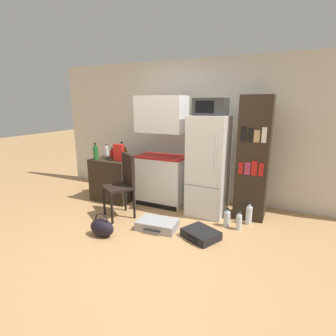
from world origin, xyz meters
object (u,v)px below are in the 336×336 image
side_table (117,178)px  water_bottle_front (249,215)px  refrigerator (208,166)px  bottle_olive_oil (122,151)px  cereal_box (119,153)px  microwave (211,107)px  bookshelf (253,159)px  water_bottle_middle (239,222)px  kitchen_hutch (162,157)px  bottle_amber_beer (125,153)px  suitcase_small_flat (201,234)px  bottle_milk_white (107,151)px  suitcase_large_flat (157,225)px  water_bottle_back (227,219)px  bottle_green_tall (96,153)px  bottle_ketchup_red (112,153)px  bowl (120,155)px  chair (123,180)px  handbag (102,227)px

side_table → water_bottle_front: size_ratio=2.25×
refrigerator → bottle_olive_oil: bearing=-178.8°
cereal_box → water_bottle_front: cereal_box is taller
microwave → water_bottle_front: bearing=-11.3°
bookshelf → water_bottle_middle: (-0.06, -0.52, -0.83)m
water_bottle_front → water_bottle_middle: bearing=-111.2°
kitchen_hutch → bottle_amber_beer: (-0.77, 0.01, -0.01)m
suitcase_small_flat → bottle_milk_white: bearing=-176.6°
suitcase_large_flat → water_bottle_front: water_bottle_front is taller
side_table → water_bottle_back: bearing=-7.9°
refrigerator → bottle_milk_white: refrigerator is taller
side_table → cereal_box: (0.22, -0.19, 0.54)m
microwave → suitcase_large_flat: microwave is taller
microwave → bottle_milk_white: microwave is taller
side_table → bookshelf: (2.43, 0.18, 0.56)m
side_table → kitchen_hutch: 1.03m
bookshelf → suitcase_small_flat: bearing=-115.7°
side_table → bottle_olive_oil: size_ratio=2.50×
bottle_green_tall → cereal_box: bearing=11.4°
microwave → water_bottle_front: 1.72m
bottle_ketchup_red → bottle_green_tall: bearing=-112.6°
bottle_ketchup_red → bowl: bearing=47.7°
kitchen_hutch → bottle_milk_white: 1.21m
suitcase_large_flat → water_bottle_back: (0.88, 0.51, 0.05)m
side_table → suitcase_large_flat: bearing=-32.1°
suitcase_large_flat → bottle_amber_beer: bearing=136.0°
bottle_ketchup_red → water_bottle_front: size_ratio=0.50×
kitchen_hutch → chair: kitchen_hutch is taller
refrigerator → bowl: size_ratio=9.75×
bowl → chair: bearing=-51.9°
bottle_green_tall → water_bottle_back: size_ratio=1.08×
bottle_green_tall → suitcase_large_flat: bottle_green_tall is taller
handbag → microwave: bearing=52.7°
bookshelf → bottle_milk_white: bookshelf is taller
bookshelf → bottle_olive_oil: bearing=-176.0°
side_table → bookshelf: bookshelf is taller
bottle_olive_oil → side_table: bearing=-171.9°
bottle_ketchup_red → suitcase_large_flat: size_ratio=0.29×
bookshelf → bottle_amber_beer: bearing=-178.5°
bottle_amber_beer → bowl: bearing=171.6°
bottle_milk_white → microwave: bearing=-1.9°
bottle_milk_white → water_bottle_front: size_ratio=0.63×
bottle_amber_beer → bottle_milk_white: size_ratio=0.87×
cereal_box → water_bottle_back: (1.97, -0.11, -0.81)m
kitchen_hutch → handbag: (-0.19, -1.43, -0.74)m
suitcase_small_flat → water_bottle_middle: (0.41, 0.46, 0.06)m
bottle_ketchup_red → water_bottle_back: 2.42m
kitchen_hutch → water_bottle_front: kitchen_hutch is taller
side_table → suitcase_large_flat: 1.57m
microwave → bottle_milk_white: bearing=178.1°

